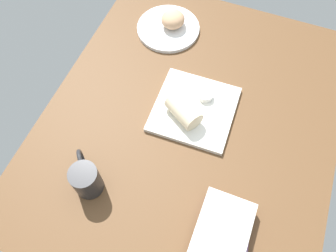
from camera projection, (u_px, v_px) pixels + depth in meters
dining_table at (190, 122)px, 106.29cm from camera, size 110.00×90.00×4.00cm
round_plate at (168, 28)px, 121.97cm from camera, size 22.96×22.96×1.40cm
scone_pastry at (173, 19)px, 119.15cm from camera, size 11.65×11.54×5.81cm
square_plate at (193, 109)px, 105.41cm from camera, size 25.51×25.51×1.60cm
sauce_cup at (206, 95)px, 105.53cm from camera, size 4.79×4.79×2.11cm
breakfast_wrap at (184, 111)px, 100.38cm from camera, size 11.31×12.82×6.50cm
book_stack at (222, 237)px, 84.92cm from camera, size 22.09×15.67×5.28cm
coffee_mug at (86, 178)px, 89.64cm from camera, size 11.43×10.41×10.49cm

